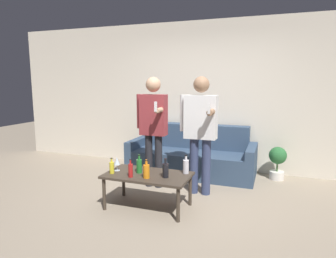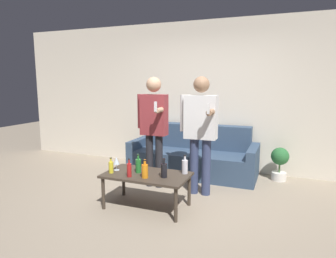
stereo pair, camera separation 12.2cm
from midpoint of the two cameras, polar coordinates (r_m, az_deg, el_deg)
ground_plane at (r=4.03m, az=0.34°, el=-14.64°), size 16.00×16.00×0.00m
wall_back at (r=5.59m, az=7.82°, el=6.23°), size 8.00×0.06×2.70m
couch at (r=5.34m, az=5.56°, el=-5.27°), size 2.19×0.86×0.85m
coffee_table at (r=3.89m, az=-3.17°, el=-9.18°), size 1.09×0.61×0.45m
bottle_orange at (r=3.87m, az=4.13°, el=-7.09°), size 0.08×0.08×0.24m
bottle_green at (r=3.91m, az=-4.79°, el=-6.92°), size 0.07×0.07×0.24m
bottle_dark at (r=3.71m, az=0.18°, el=-7.81°), size 0.08×0.08×0.24m
bottle_yellow at (r=3.70m, az=-3.48°, el=-7.93°), size 0.08×0.08×0.23m
bottle_red at (r=3.76m, az=-6.47°, el=-7.70°), size 0.06×0.06×0.23m
bottle_clear at (r=3.95m, az=-9.93°, el=-7.11°), size 0.06×0.06×0.20m
wine_glass_near at (r=4.04m, az=-8.95°, el=-6.03°), size 0.08×0.08×0.18m
person_standing_left at (r=4.52m, az=-1.98°, el=1.24°), size 0.47×0.43×1.68m
person_standing_right at (r=4.24m, az=6.98°, el=0.45°), size 0.53×0.44×1.69m
potted_plant at (r=5.29m, az=21.14°, el=-5.72°), size 0.29×0.29×0.55m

